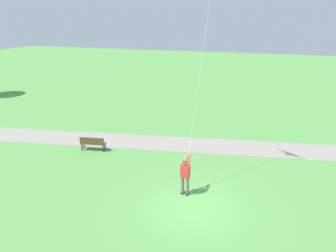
{
  "coord_description": "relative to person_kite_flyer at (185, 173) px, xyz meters",
  "views": [
    {
      "loc": [
        -10.95,
        -2.32,
        7.64
      ],
      "look_at": [
        0.4,
        1.32,
        3.36
      ],
      "focal_mm": 32.76,
      "sensor_mm": 36.0,
      "label": 1
    }
  ],
  "objects": [
    {
      "name": "park_bench_near_walkway",
      "position": [
        2.95,
        6.5,
        -0.54
      ],
      "size": [
        0.68,
        1.55,
        0.88
      ],
      "color": "brown",
      "rests_on": "ground"
    },
    {
      "name": "ground_plane",
      "position": [
        -0.83,
        -0.64,
        -1.05
      ],
      "size": [
        120.0,
        120.0,
        0.0
      ],
      "primitive_type": "plane",
      "color": "#569947"
    },
    {
      "name": "person_kite_flyer",
      "position": [
        0.0,
        0.0,
        0.0
      ],
      "size": [
        0.62,
        0.52,
        1.83
      ],
      "color": "#232328",
      "rests_on": "ground"
    },
    {
      "name": "walkway_path",
      "position": [
        5.52,
        1.36,
        -1.04
      ],
      "size": [
        7.72,
        31.95,
        0.02
      ],
      "primitive_type": "cube",
      "rotation": [
        0.0,
        0.0,
        0.17
      ],
      "color": "gray",
      "rests_on": "ground"
    }
  ]
}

